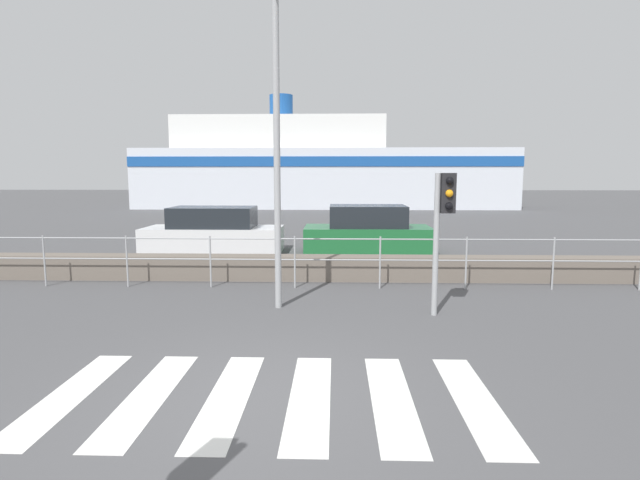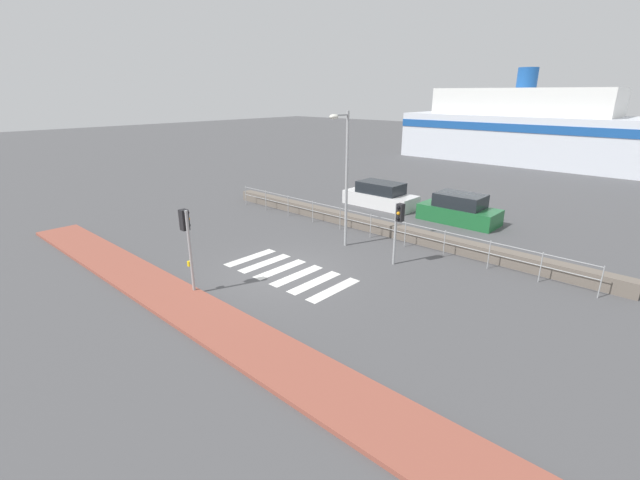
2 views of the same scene
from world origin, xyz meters
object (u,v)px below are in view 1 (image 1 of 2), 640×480
traffic_light_far (444,212)px  parked_car_green (367,232)px  streetlamp (275,109)px  parked_car_white (214,233)px  ferry_boat (316,170)px

traffic_light_far → parked_car_green: (-0.83, 7.23, -1.18)m
parked_car_green → streetlamp: bearing=-106.5°
parked_car_white → traffic_light_far: bearing=-51.4°
traffic_light_far → streetlamp: size_ratio=0.43×
traffic_light_far → ferry_boat: ferry_boat is taller
streetlamp → parked_car_white: (-2.86, 7.00, -2.96)m
traffic_light_far → parked_car_green: size_ratio=0.62×
ferry_boat → parked_car_green: (2.58, -23.79, -2.26)m
traffic_light_far → parked_car_green: bearing=96.5°
streetlamp → parked_car_green: streetlamp is taller
ferry_boat → parked_car_white: 24.02m
parked_car_white → streetlamp: bearing=-67.8°
traffic_light_far → streetlamp: (-2.90, 0.22, 1.76)m
streetlamp → parked_car_green: 7.87m
ferry_boat → parked_car_white: size_ratio=6.42×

